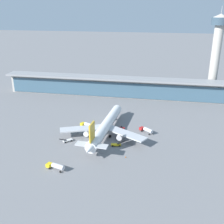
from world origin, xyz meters
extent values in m
plane|color=slate|center=(0.00, 0.00, 0.00)|extent=(1200.00, 1200.00, 0.00)
cylinder|color=white|center=(-0.57, -2.38, 5.12)|extent=(8.86, 51.41, 5.40)
cone|color=white|center=(1.31, 25.29, 5.12)|extent=(5.60, 5.20, 5.29)
cone|color=white|center=(-2.44, -29.78, 5.66)|extent=(5.25, 6.25, 4.86)
cube|color=black|center=(1.10, 22.21, 6.06)|extent=(4.19, 2.50, 0.65)
cube|color=#B7BABF|center=(-12.49, -6.27, 4.17)|extent=(23.79, 14.27, 0.65)
cube|color=#B7BABF|center=(10.71, -7.85, 4.17)|extent=(23.13, 16.75, 0.65)
cylinder|color=silver|center=(-9.75, -7.01, 2.31)|extent=(3.24, 4.10, 2.98)
cylinder|color=silver|center=(7.89, -8.21, 2.31)|extent=(3.24, 4.10, 2.98)
cube|color=gold|center=(-2.12, -25.12, 12.00)|extent=(1.09, 6.54, 8.37)
cube|color=#B7BABF|center=(-2.18, -26.04, 5.93)|extent=(15.13, 5.09, 0.47)
cylinder|color=black|center=(-3.73, -4.96, 0.65)|extent=(1.20, 1.38, 1.30)
cylinder|color=black|center=(2.21, -5.37, 0.65)|extent=(1.20, 1.38, 1.30)
cylinder|color=black|center=(0.82, 18.04, 0.65)|extent=(1.20, 1.38, 1.30)
cube|color=silver|center=(-17.94, -14.34, 0.75)|extent=(4.74, 4.59, 0.60)
cube|color=black|center=(-19.72, -16.00, 1.84)|extent=(3.50, 3.36, 1.72)
cylinder|color=black|center=(-18.61, -16.09, 0.45)|extent=(0.85, 0.82, 0.90)
cylinder|color=black|center=(-19.74, -14.88, 0.45)|extent=(0.85, 0.82, 0.90)
cylinder|color=black|center=(-16.15, -13.80, 0.45)|extent=(0.85, 0.82, 0.90)
cylinder|color=black|center=(-17.28, -12.59, 0.45)|extent=(0.85, 0.82, 0.90)
cube|color=#B21E1E|center=(17.86, 6.00, 1.20)|extent=(3.07, 3.12, 1.50)
cylinder|color=silver|center=(21.58, 2.97, 1.90)|extent=(5.67, 5.17, 2.10)
cylinder|color=black|center=(17.90, 4.55, 0.45)|extent=(0.87, 0.79, 0.90)
cylinder|color=black|center=(19.30, 6.26, 0.45)|extent=(0.87, 0.79, 0.90)
cylinder|color=black|center=(22.32, 0.94, 0.45)|extent=(0.87, 0.79, 0.90)
cylinder|color=black|center=(23.71, 2.65, 0.45)|extent=(0.87, 0.79, 0.90)
cube|color=#B21E1E|center=(6.98, 5.04, 0.90)|extent=(2.95, 1.80, 0.90)
cube|color=black|center=(6.68, 5.07, 1.70)|extent=(0.77, 0.77, 0.70)
cylinder|color=black|center=(8.03, 5.64, 0.45)|extent=(0.93, 0.38, 0.90)
cylinder|color=black|center=(7.87, 4.22, 0.45)|extent=(0.93, 0.38, 0.90)
cylinder|color=black|center=(6.08, 5.85, 0.45)|extent=(0.93, 0.38, 0.90)
cylinder|color=black|center=(5.93, 4.44, 0.45)|extent=(0.93, 0.38, 0.90)
cube|color=yellow|center=(-16.01, 5.95, 1.20)|extent=(2.88, 3.05, 1.50)
cylinder|color=silver|center=(-11.75, 3.73, 1.90)|extent=(5.94, 4.45, 2.10)
cylinder|color=black|center=(-15.68, 4.53, 0.45)|extent=(0.93, 0.66, 0.90)
cylinder|color=black|center=(-14.66, 6.49, 0.45)|extent=(0.93, 0.66, 0.90)
cylinder|color=black|center=(-10.62, 1.90, 0.45)|extent=(0.93, 0.66, 0.90)
cylinder|color=black|center=(-9.60, 3.86, 0.45)|extent=(0.93, 0.66, 0.90)
cube|color=yellow|center=(-17.78, -38.27, 1.20)|extent=(2.60, 2.87, 1.50)
cylinder|color=silver|center=(-13.18, -39.64, 1.90)|extent=(5.97, 3.61, 2.10)
cylinder|color=black|center=(-17.18, -39.60, 0.45)|extent=(0.94, 0.52, 0.90)
cylinder|color=black|center=(-16.55, -37.49, 0.45)|extent=(0.94, 0.52, 0.90)
cylinder|color=black|center=(-11.72, -41.22, 0.45)|extent=(0.94, 0.52, 0.90)
cylinder|color=black|center=(-11.09, -39.11, 0.45)|extent=(0.94, 0.52, 0.90)
cube|color=yellow|center=(6.97, -14.16, 0.75)|extent=(5.06, 2.71, 0.60)
cube|color=black|center=(9.35, -13.68, 1.84)|extent=(4.05, 1.66, 1.72)
cylinder|color=black|center=(8.46, -13.02, 0.45)|extent=(0.94, 0.45, 0.90)
cylinder|color=black|center=(8.78, -14.64, 0.45)|extent=(0.94, 0.45, 0.90)
cylinder|color=black|center=(5.16, -13.68, 0.45)|extent=(0.94, 0.45, 0.90)
cylinder|color=black|center=(5.49, -15.30, 0.45)|extent=(0.94, 0.45, 0.90)
cube|color=#B2ADA3|center=(0.00, 63.65, 7.00)|extent=(180.00, 8.00, 14.00)
cube|color=#3D5B70|center=(0.00, 59.35, 6.30)|extent=(176.40, 0.50, 11.20)
cube|color=gray|center=(0.00, 61.65, 14.60)|extent=(183.60, 12.80, 1.20)
cylinder|color=#B2ADA3|center=(63.83, 76.46, 26.03)|extent=(6.40, 6.40, 52.07)
cylinder|color=#384C5B|center=(63.83, 76.46, 54.57)|extent=(12.00, 12.00, 5.00)
cone|color=#B2ADA3|center=(63.83, 76.46, 58.27)|extent=(10.20, 10.20, 2.40)
cylinder|color=#99999E|center=(63.83, 76.46, 61.97)|extent=(0.36, 0.36, 5.00)
cone|color=orange|center=(13.16, -24.07, 0.35)|extent=(0.44, 0.44, 0.70)
cube|color=black|center=(13.16, -24.07, 0.02)|extent=(0.62, 0.62, 0.04)
camera|label=1|loc=(27.03, -130.93, 64.45)|focal=43.56mm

